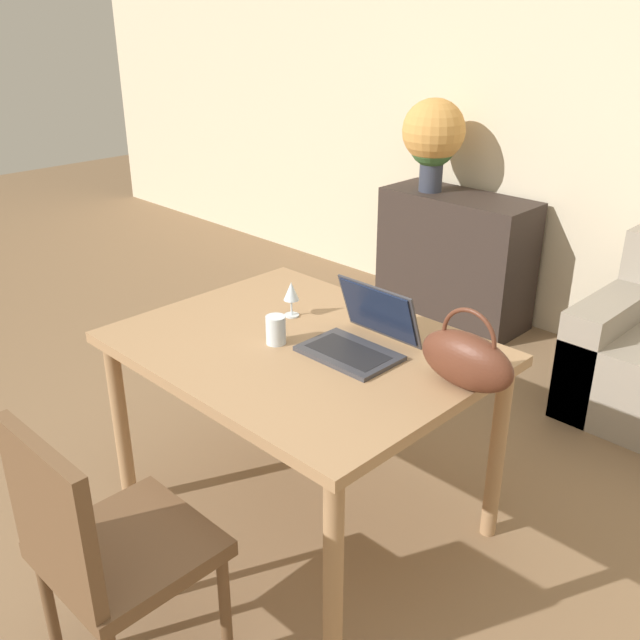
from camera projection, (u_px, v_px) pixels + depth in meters
ground_plane at (184, 613)px, 2.39m from camera, size 14.00×14.00×0.00m
wall_back at (626, 111)px, 3.74m from camera, size 10.00×0.06×2.70m
dining_table at (302, 365)px, 2.56m from camera, size 1.27×0.99×0.77m
chair at (103, 545)px, 1.96m from camera, size 0.44×0.44×0.90m
sideboard at (455, 258)px, 4.47m from camera, size 0.95×0.40×0.80m
laptop at (363, 333)px, 2.46m from camera, size 0.33×0.31×0.22m
drinking_glass at (276, 330)px, 2.51m from camera, size 0.07×0.07×0.10m
wine_glass at (291, 293)px, 2.71m from camera, size 0.06×0.06×0.14m
handbag at (467, 359)px, 2.20m from camera, size 0.33×0.12×0.27m
flower_vase at (433, 137)px, 4.26m from camera, size 0.38×0.38×0.56m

